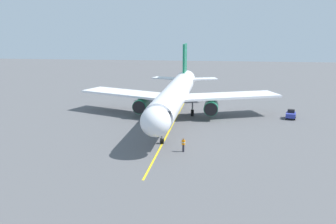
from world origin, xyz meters
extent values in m
plane|color=#565659|center=(0.00, 0.00, 0.00)|extent=(220.00, 220.00, 0.00)
cube|color=yellow|center=(-0.70, 5.58, 0.01)|extent=(0.62, 40.00, 0.01)
cylinder|color=white|center=(-0.70, -0.42, 4.10)|extent=(4.12, 34.03, 3.80)
ellipsoid|color=white|center=(-0.53, 17.78, 4.10)|extent=(3.65, 4.03, 3.61)
cone|color=white|center=(-0.87, -18.92, 4.10)|extent=(3.45, 3.03, 3.42)
cube|color=black|center=(-0.54, 16.38, 4.65)|extent=(3.24, 1.63, 0.90)
cube|color=white|center=(-9.26, -4.06, 3.50)|extent=(17.77, 11.08, 0.36)
cylinder|color=#146B47|center=(-6.51, -1.37, 2.00)|extent=(2.33, 3.42, 2.30)
cylinder|color=black|center=(-6.49, 0.38, 2.00)|extent=(2.10, 0.22, 2.10)
cube|color=white|center=(7.79, -4.22, 3.50)|extent=(17.74, 11.34, 0.36)
cylinder|color=#146B47|center=(5.09, -1.48, 2.00)|extent=(2.33, 3.42, 2.30)
cylinder|color=black|center=(5.11, 0.27, 2.00)|extent=(2.10, 0.22, 2.10)
cube|color=#146B47|center=(-0.85, -15.92, 7.90)|extent=(0.41, 4.80, 7.20)
cube|color=white|center=(-4.04, -15.59, 4.70)|extent=(6.83, 4.21, 0.24)
cube|color=white|center=(2.36, -15.65, 4.70)|extent=(6.83, 4.31, 0.24)
cylinder|color=slate|center=(-0.57, 13.08, 1.73)|extent=(0.24, 0.24, 2.77)
cylinder|color=black|center=(-0.57, 13.08, 0.35)|extent=(0.46, 0.70, 0.70)
cylinder|color=slate|center=(-3.33, -3.40, 1.94)|extent=(0.24, 0.24, 2.77)
cylinder|color=black|center=(-3.33, -3.40, 0.55)|extent=(0.46, 1.10, 1.10)
cylinder|color=slate|center=(1.87, -3.45, 1.94)|extent=(0.24, 0.24, 2.77)
cylinder|color=black|center=(1.87, -3.45, 0.55)|extent=(0.46, 1.10, 1.10)
cylinder|color=#23232D|center=(-3.63, 16.05, 0.44)|extent=(0.26, 0.26, 0.88)
cube|color=orange|center=(-3.63, 16.05, 1.18)|extent=(0.43, 0.34, 0.60)
cube|color=silver|center=(-3.63, 16.05, 1.18)|extent=(0.46, 0.36, 0.10)
sphere|color=brown|center=(-3.63, 16.05, 1.60)|extent=(0.22, 0.22, 0.22)
cube|color=#2D3899|center=(-19.51, -3.40, 0.65)|extent=(1.96, 2.57, 0.70)
cube|color=black|center=(-19.57, -3.69, 1.25)|extent=(1.27, 1.12, 0.50)
cylinder|color=black|center=(-19.97, -2.48, 0.30)|extent=(0.37, 0.64, 0.60)
cylinder|color=black|center=(-18.70, -2.76, 0.30)|extent=(0.37, 0.64, 0.60)
cylinder|color=black|center=(-20.32, -4.04, 0.30)|extent=(0.37, 0.64, 0.60)
cylinder|color=black|center=(-19.05, -4.32, 0.30)|extent=(0.37, 0.64, 0.60)
camera|label=1|loc=(-7.77, 61.24, 14.96)|focal=41.85mm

